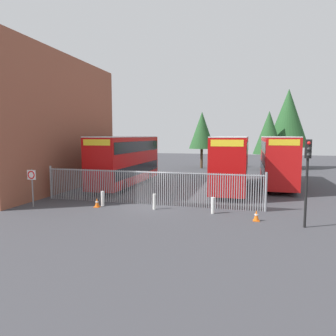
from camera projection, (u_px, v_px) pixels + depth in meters
The scene contains 16 objects.
ground_plane at pixel (180, 186), 27.70m from camera, with size 100.00×100.00×0.00m, color #3D3D42.
depot_building_brick at pixel (28, 124), 26.23m from camera, with size 8.40×15.52×10.96m, color brown.
palisade_fence at pixel (148, 187), 19.97m from camera, with size 14.79×0.14×2.35m.
double_decker_bus_near_gate at pixel (126, 159), 27.32m from camera, with size 2.54×10.81×4.42m.
double_decker_bus_behind_fence_left at pixel (277, 159), 27.41m from camera, with size 2.54×10.81×4.42m.
double_decker_bus_behind_fence_right at pixel (232, 161), 25.34m from camera, with size 2.54×10.81×4.42m.
bollard_near_left at pixel (103, 199), 19.60m from camera, with size 0.20×0.20×0.95m, color silver.
bollard_center_front at pixel (154, 202), 18.68m from camera, with size 0.20×0.20×0.95m, color silver.
bollard_near_right at pixel (213, 205), 17.66m from camera, with size 0.20×0.20×0.95m, color silver.
traffic_cone_by_gate at pixel (97, 203), 19.28m from camera, with size 0.34×0.34×0.59m.
traffic_cone_mid_forecourt at pixel (256, 216), 16.13m from camera, with size 0.34×0.34×0.59m.
speed_limit_sign_post at pixel (32, 179), 19.12m from camera, with size 0.60×0.14×2.40m.
traffic_light_kerbside at pixel (307, 167), 14.70m from camera, with size 0.28×0.33×4.30m.
tree_tall_back at pixel (202, 130), 42.15m from camera, with size 3.52×3.52×7.77m.
tree_short_side at pixel (288, 118), 41.69m from camera, with size 5.49×5.49×10.81m.
tree_mid_row at pixel (269, 133), 39.72m from camera, with size 3.89×3.89×7.68m.
Camera 1 is at (6.15, -18.71, 4.46)m, focal length 32.79 mm.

